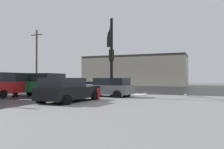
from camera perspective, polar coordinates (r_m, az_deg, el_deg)
ground_plane at (r=26.27m, az=-4.86°, el=-4.37°), size 120.00×120.00×0.00m
road_asphalt at (r=26.27m, az=-4.86°, el=-4.34°), size 44.00×44.00×0.02m
sidewalk_corner at (r=11.51m, az=22.91°, el=-8.36°), size 18.00×18.00×0.14m
snow_strip_curbside at (r=20.62m, az=2.58°, el=-4.84°), size 4.00×1.60×0.06m
lane_markings at (r=24.51m, az=-3.79°, el=-4.56°), size 36.15×36.15×0.01m
traffic_signal_mast at (r=19.99m, az=-0.42°, el=7.01°), size 2.65×5.43×6.06m
fire_hydrant at (r=15.64m, az=-3.52°, el=-4.73°), size 0.48×0.26×0.79m
strip_building_background at (r=53.73m, az=5.46°, el=0.95°), size 23.11×8.00×6.67m
suv_red at (r=22.08m, az=-23.68°, el=-2.11°), size 2.20×4.85×2.03m
suv_green at (r=23.41m, az=-15.18°, el=-2.09°), size 2.46×4.95×2.03m
sedan_silver at (r=35.77m, az=-19.03°, el=-2.04°), size 4.65×2.33×1.58m
sedan_navy at (r=38.21m, az=-2.59°, el=-2.02°), size 4.68×2.43×1.58m
sedan_grey at (r=18.46m, az=-1.39°, el=-3.17°), size 4.64×2.29×1.58m
sedan_black at (r=14.45m, az=-10.68°, el=-3.77°), size 2.24×4.62×1.58m
utility_pole_far at (r=40.17m, az=-17.96°, el=3.96°), size 2.20×0.28×9.51m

